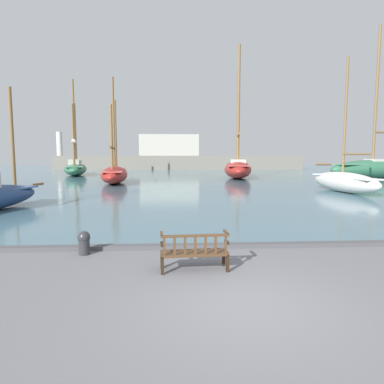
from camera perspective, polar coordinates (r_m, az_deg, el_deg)
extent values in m
plane|color=slate|center=(6.74, 8.77, -17.93)|extent=(160.00, 160.00, 0.00)
cube|color=slate|center=(50.10, -1.75, 3.13)|extent=(100.00, 80.00, 0.08)
cube|color=#4C4C50|center=(10.30, 4.27, -8.92)|extent=(40.00, 0.30, 0.12)
cube|color=black|center=(8.50, -5.05, -11.19)|extent=(0.07, 0.07, 0.42)
cube|color=black|center=(8.67, 5.29, -10.83)|extent=(0.07, 0.07, 0.42)
cube|color=black|center=(8.07, -4.96, -12.14)|extent=(0.07, 0.07, 0.42)
cube|color=black|center=(8.25, 5.95, -11.73)|extent=(0.07, 0.07, 0.42)
cube|color=#4C331E|center=(8.28, 0.36, -10.12)|extent=(1.63, 0.61, 0.06)
cube|color=#4C331E|center=(7.94, 0.56, -7.31)|extent=(1.60, 0.15, 0.06)
cube|color=#4C331E|center=(7.95, -4.66, -9.08)|extent=(0.06, 0.04, 0.41)
cube|color=#4C331E|center=(7.96, -2.91, -9.04)|extent=(0.06, 0.04, 0.41)
cube|color=#4C331E|center=(7.98, -1.17, -9.00)|extent=(0.06, 0.04, 0.41)
cube|color=#4C331E|center=(8.00, 0.56, -8.95)|extent=(0.06, 0.04, 0.41)
cube|color=#4C331E|center=(8.04, 2.28, -8.89)|extent=(0.06, 0.04, 0.41)
cube|color=#4C331E|center=(8.08, 3.98, -8.82)|extent=(0.06, 0.04, 0.41)
cube|color=#4C331E|center=(8.12, 5.67, -8.75)|extent=(0.06, 0.04, 0.41)
cube|color=black|center=(8.06, -5.06, -8.64)|extent=(0.08, 0.30, 0.06)
cube|color=#4C331E|center=(8.10, -5.09, -7.00)|extent=(0.09, 0.47, 0.04)
cube|color=black|center=(8.25, 5.82, -8.30)|extent=(0.08, 0.30, 0.06)
cube|color=#4C331E|center=(8.28, 5.70, -6.71)|extent=(0.09, 0.47, 0.04)
ellipsoid|color=silver|center=(26.93, 23.98, 1.53)|extent=(2.39, 7.87, 1.43)
cube|color=white|center=(26.91, 24.02, 2.37)|extent=(1.88, 6.91, 0.08)
cylinder|color=brown|center=(27.16, 24.20, 11.31)|extent=(0.17, 0.17, 8.36)
cylinder|color=brown|center=(25.78, 25.71, 5.72)|extent=(0.39, 2.98, 0.14)
ellipsoid|color=#2D6647|center=(47.73, -18.84, 3.63)|extent=(5.17, 11.19, 1.57)
cube|color=#5B9375|center=(47.71, -18.86, 4.15)|extent=(4.20, 9.76, 0.08)
cube|color=beige|center=(46.89, -18.92, 4.65)|extent=(2.20, 3.38, 0.80)
cylinder|color=brown|center=(48.14, -19.08, 10.84)|extent=(0.28, 0.28, 11.14)
cylinder|color=brown|center=(46.09, -19.07, 7.73)|extent=(1.08, 3.75, 0.22)
cylinder|color=silver|center=(46.10, -19.08, 8.00)|extent=(1.21, 3.43, 0.45)
cylinder|color=brown|center=(51.02, -18.87, 9.07)|extent=(0.28, 0.28, 8.48)
cylinder|color=brown|center=(44.78, -19.19, 8.91)|extent=(0.28, 0.28, 7.56)
cylinder|color=brown|center=(20.40, -27.80, 8.03)|extent=(0.19, 0.19, 5.19)
cylinder|color=brown|center=(21.96, -24.38, 1.18)|extent=(0.40, 1.04, 0.15)
ellipsoid|color=#2D6647|center=(43.59, 28.11, 3.37)|extent=(11.87, 5.35, 2.11)
cube|color=#5B9375|center=(43.57, 28.15, 4.13)|extent=(10.36, 4.34, 0.08)
cube|color=beige|center=(44.17, 28.97, 4.49)|extent=(3.60, 2.28, 0.51)
cylinder|color=brown|center=(43.84, 28.38, 13.95)|extent=(0.29, 0.29, 14.89)
cylinder|color=brown|center=(39.20, 21.07, 4.33)|extent=(1.89, 0.64, 0.23)
ellipsoid|color=maroon|center=(33.12, -12.80, 2.81)|extent=(3.22, 9.14, 1.57)
cube|color=#C6514C|center=(33.10, -12.81, 3.56)|extent=(2.52, 8.02, 0.08)
cylinder|color=brown|center=(33.41, -12.97, 11.00)|extent=(0.24, 0.24, 8.56)
cylinder|color=brown|center=(30.88, -13.20, 7.21)|extent=(0.65, 4.84, 0.19)
cylinder|color=brown|center=(35.80, -12.64, 9.30)|extent=(0.24, 0.24, 6.85)
cylinder|color=brown|center=(30.65, -13.28, 8.75)|extent=(0.24, 0.24, 5.70)
cylinder|color=brown|center=(38.53, -12.24, 3.96)|extent=(0.37, 1.95, 0.19)
ellipsoid|color=maroon|center=(39.80, 7.63, 3.74)|extent=(4.62, 10.68, 1.96)
cube|color=#C6514C|center=(39.78, 7.64, 4.52)|extent=(3.68, 9.34, 0.08)
cube|color=beige|center=(39.00, 7.68, 4.96)|extent=(1.99, 2.44, 0.57)
cylinder|color=brown|center=(40.41, 7.77, 14.13)|extent=(0.30, 0.30, 13.41)
cylinder|color=brown|center=(37.88, 7.81, 9.42)|extent=(0.94, 4.40, 0.24)
cylinder|color=brown|center=(43.09, 7.62, 12.01)|extent=(0.30, 0.30, 10.98)
cylinder|color=#2D2D33|center=(10.02, -17.53, -8.56)|extent=(0.30, 0.30, 0.49)
sphere|color=#2D2D33|center=(9.96, -17.57, -7.20)|extent=(0.34, 0.34, 0.34)
cube|color=slate|center=(63.14, -2.07, 4.90)|extent=(45.46, 2.40, 2.59)
cube|color=#B7B2A3|center=(63.14, -3.84, 7.81)|extent=(10.78, 2.00, 3.84)
cylinder|color=beige|center=(66.31, -21.22, 7.50)|extent=(1.00, 1.00, 4.23)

